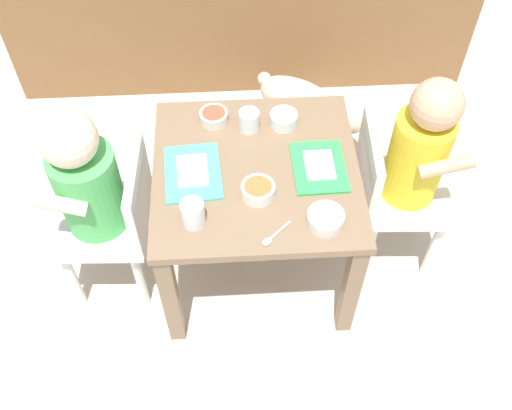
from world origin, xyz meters
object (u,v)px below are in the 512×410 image
(food_tray_left, at_px, (193,172))
(veggie_bowl_near, at_px, (257,190))
(dog, at_px, (309,107))
(water_cup_left, at_px, (249,121))
(seated_child_right, at_px, (413,158))
(cereal_bowl_right_side, at_px, (325,219))
(food_tray_right, at_px, (319,167))
(dining_table, at_px, (256,188))
(veggie_bowl_far, at_px, (284,119))
(water_cup_right, at_px, (193,215))
(cereal_bowl_left_side, at_px, (214,117))
(seated_child_left, at_px, (92,187))
(spoon_by_left_tray, at_px, (274,236))

(food_tray_left, xyz_separation_m, veggie_bowl_near, (0.17, -0.08, 0.01))
(dog, bearing_deg, water_cup_left, -122.19)
(seated_child_right, height_order, cereal_bowl_right_side, seated_child_right)
(seated_child_right, distance_m, food_tray_right, 0.27)
(dining_table, height_order, veggie_bowl_near, veggie_bowl_near)
(veggie_bowl_far, bearing_deg, food_tray_left, -146.21)
(dining_table, xyz_separation_m, water_cup_right, (-0.17, -0.17, 0.11))
(dining_table, height_order, food_tray_left, food_tray_left)
(seated_child_right, height_order, food_tray_right, seated_child_right)
(dog, height_order, food_tray_right, food_tray_right)
(cereal_bowl_right_side, bearing_deg, veggie_bowl_far, 101.53)
(dog, relative_size, veggie_bowl_far, 5.03)
(water_cup_left, bearing_deg, food_tray_right, -41.84)
(seated_child_right, height_order, cereal_bowl_left_side, seated_child_right)
(food_tray_right, distance_m, veggie_bowl_far, 0.19)
(veggie_bowl_near, bearing_deg, water_cup_left, 91.73)
(dining_table, relative_size, dog, 1.40)
(seated_child_left, bearing_deg, spoon_by_left_tray, -22.75)
(veggie_bowl_far, xyz_separation_m, veggie_bowl_near, (-0.09, -0.26, -0.00))
(seated_child_right, relative_size, dog, 1.77)
(dining_table, relative_size, spoon_by_left_tray, 6.88)
(dog, bearing_deg, dining_table, -112.92)
(food_tray_right, height_order, spoon_by_left_tray, food_tray_right)
(cereal_bowl_right_side, bearing_deg, water_cup_left, 116.38)
(water_cup_left, distance_m, veggie_bowl_far, 0.10)
(water_cup_right, xyz_separation_m, cereal_bowl_right_side, (0.33, -0.02, -0.01))
(water_cup_right, bearing_deg, cereal_bowl_right_side, -4.21)
(seated_child_right, bearing_deg, cereal_bowl_left_side, 163.62)
(food_tray_right, distance_m, spoon_by_left_tray, 0.26)
(veggie_bowl_far, bearing_deg, water_cup_left, -173.43)
(dining_table, bearing_deg, water_cup_right, -134.64)
(seated_child_right, height_order, veggie_bowl_far, seated_child_right)
(seated_child_right, bearing_deg, veggie_bowl_near, -164.95)
(seated_child_right, relative_size, food_tray_right, 3.72)
(food_tray_right, bearing_deg, water_cup_left, 138.16)
(water_cup_left, relative_size, veggie_bowl_far, 0.77)
(food_tray_left, bearing_deg, seated_child_left, -175.93)
(dog, xyz_separation_m, food_tray_right, (-0.05, -0.53, 0.28))
(seated_child_left, distance_m, cereal_bowl_right_side, 0.63)
(food_tray_right, distance_m, water_cup_left, 0.24)
(seated_child_right, relative_size, cereal_bowl_right_side, 7.52)
(spoon_by_left_tray, bearing_deg, food_tray_left, 132.87)
(food_tray_right, height_order, cereal_bowl_right_side, cereal_bowl_right_side)
(food_tray_left, xyz_separation_m, veggie_bowl_far, (0.26, 0.17, 0.01))
(seated_child_right, relative_size, food_tray_left, 3.38)
(cereal_bowl_right_side, bearing_deg, dog, 85.23)
(water_cup_right, relative_size, cereal_bowl_right_side, 0.77)
(seated_child_left, height_order, spoon_by_left_tray, seated_child_left)
(dog, xyz_separation_m, veggie_bowl_far, (-0.13, -0.36, 0.29))
(spoon_by_left_tray, bearing_deg, seated_child_right, 31.77)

